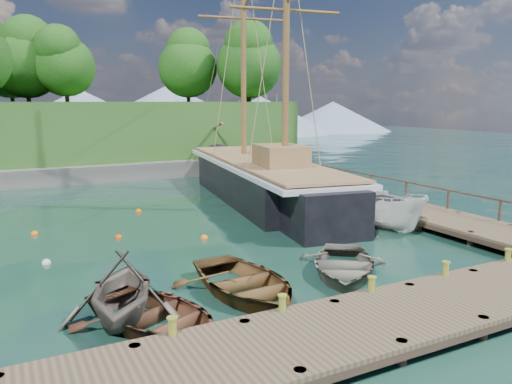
% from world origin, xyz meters
% --- Properties ---
extents(ground, '(160.00, 160.00, 0.00)m').
position_xyz_m(ground, '(0.00, 0.00, 0.00)').
color(ground, '#133127').
rests_on(ground, ground).
extents(dock_near, '(20.00, 3.20, 1.10)m').
position_xyz_m(dock_near, '(2.00, -6.50, 0.43)').
color(dock_near, '#4E3D2B').
rests_on(dock_near, ground).
extents(dock_east, '(3.20, 24.00, 1.10)m').
position_xyz_m(dock_east, '(11.50, 7.00, 0.43)').
color(dock_east, '#4E3D2B').
rests_on(dock_east, ground).
extents(bollard_0, '(0.26, 0.26, 0.45)m').
position_xyz_m(bollard_0, '(-4.00, -5.10, 0.00)').
color(bollard_0, olive).
rests_on(bollard_0, ground).
extents(bollard_1, '(0.26, 0.26, 0.45)m').
position_xyz_m(bollard_1, '(-1.00, -5.10, 0.00)').
color(bollard_1, olive).
rests_on(bollard_1, ground).
extents(bollard_2, '(0.26, 0.26, 0.45)m').
position_xyz_m(bollard_2, '(2.00, -5.10, 0.00)').
color(bollard_2, olive).
rests_on(bollard_2, ground).
extents(bollard_3, '(0.26, 0.26, 0.45)m').
position_xyz_m(bollard_3, '(5.00, -5.10, 0.00)').
color(bollard_3, olive).
rests_on(bollard_3, ground).
extents(bollard_4, '(0.26, 0.26, 0.45)m').
position_xyz_m(bollard_4, '(8.00, -5.10, 0.00)').
color(bollard_4, olive).
rests_on(bollard_4, ground).
extents(rowboat_0, '(5.00, 5.69, 0.98)m').
position_xyz_m(rowboat_0, '(-3.92, -3.35, 0.00)').
color(rowboat_0, '#4F2C1C').
rests_on(rowboat_0, ground).
extents(rowboat_1, '(4.51, 4.86, 2.09)m').
position_xyz_m(rowboat_1, '(-4.59, -2.45, 0.00)').
color(rowboat_1, '#5C544B').
rests_on(rowboat_1, ground).
extents(rowboat_2, '(3.91, 5.27, 1.05)m').
position_xyz_m(rowboat_2, '(-0.75, -2.33, 0.00)').
color(rowboat_2, '#52371B').
rests_on(rowboat_2, ground).
extents(rowboat_3, '(5.35, 5.63, 0.95)m').
position_xyz_m(rowboat_3, '(3.16, -2.23, 0.00)').
color(rowboat_3, '#5F5B50').
rests_on(rowboat_3, ground).
extents(cabin_boat_white, '(2.19, 5.58, 2.14)m').
position_xyz_m(cabin_boat_white, '(8.91, 2.35, 0.00)').
color(cabin_boat_white, white).
rests_on(cabin_boat_white, ground).
extents(schooner, '(7.70, 26.57, 19.38)m').
position_xyz_m(schooner, '(6.94, 10.94, 1.07)').
color(schooner, black).
rests_on(schooner, ground).
extents(mooring_buoy_0, '(0.35, 0.35, 0.35)m').
position_xyz_m(mooring_buoy_0, '(-6.05, 3.85, 0.00)').
color(mooring_buoy_0, silver).
rests_on(mooring_buoy_0, ground).
extents(mooring_buoy_1, '(0.32, 0.32, 0.32)m').
position_xyz_m(mooring_buoy_1, '(-2.85, 6.25, 0.00)').
color(mooring_buoy_1, '#EF5700').
rests_on(mooring_buoy_1, ground).
extents(mooring_buoy_2, '(0.34, 0.34, 0.34)m').
position_xyz_m(mooring_buoy_2, '(0.52, 4.39, 0.00)').
color(mooring_buoy_2, orange).
rests_on(mooring_buoy_2, ground).
extents(mooring_buoy_3, '(0.29, 0.29, 0.29)m').
position_xyz_m(mooring_buoy_3, '(4.11, 5.98, 0.00)').
color(mooring_buoy_3, silver).
rests_on(mooring_buoy_3, ground).
extents(mooring_buoy_4, '(0.36, 0.36, 0.36)m').
position_xyz_m(mooring_buoy_4, '(-6.16, 8.59, 0.00)').
color(mooring_buoy_4, orange).
rests_on(mooring_buoy_4, ground).
extents(mooring_buoy_5, '(0.37, 0.37, 0.37)m').
position_xyz_m(mooring_buoy_5, '(-0.72, 11.06, 0.00)').
color(mooring_buoy_5, '#DD6300').
rests_on(mooring_buoy_5, ground).
extents(distant_ridge, '(117.00, 40.00, 10.00)m').
position_xyz_m(distant_ridge, '(4.30, 70.00, 4.35)').
color(distant_ridge, '#728CA5').
rests_on(distant_ridge, ground).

